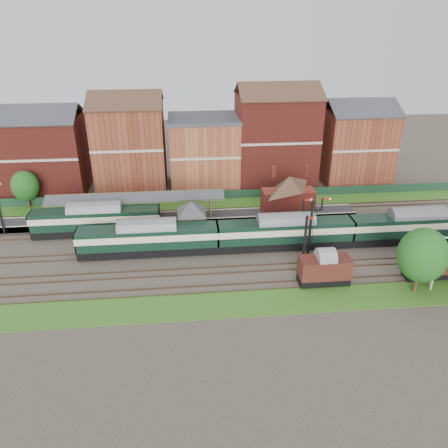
{
  "coord_description": "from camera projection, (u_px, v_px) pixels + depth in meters",
  "views": [
    {
      "loc": [
        -3.89,
        -51.03,
        29.04
      ],
      "look_at": [
        1.33,
        2.0,
        3.0
      ],
      "focal_mm": 35.0,
      "sensor_mm": 36.0,
      "label": 1
    }
  ],
  "objects": [
    {
      "name": "fence",
      "position": [
        207.0,
        195.0,
        74.49
      ],
      "size": [
        90.0,
        0.12,
        1.5
      ],
      "primitive_type": "cube",
      "color": "#193823",
      "rests_on": "ground"
    },
    {
      "name": "dmu_train",
      "position": [
        285.0,
        232.0,
        58.47
      ],
      "size": [
        54.67,
        2.87,
        4.2
      ],
      "color": "black",
      "rests_on": "ground"
    },
    {
      "name": "semaphore_siding",
      "position": [
        305.0,
        245.0,
        51.52
      ],
      "size": [
        1.23,
        0.25,
        8.0
      ],
      "color": "black",
      "rests_on": "ground"
    },
    {
      "name": "goods_van_b",
      "position": [
        428.0,
        264.0,
        52.04
      ],
      "size": [
        5.35,
        2.32,
        3.25
      ],
      "color": "black",
      "rests_on": "ground"
    },
    {
      "name": "tree_far",
      "position": [
        423.0,
        255.0,
        48.11
      ],
      "size": [
        5.46,
        5.46,
        7.96
      ],
      "color": "#382619",
      "rests_on": "ground"
    },
    {
      "name": "goods_van_a",
      "position": [
        324.0,
        269.0,
        50.83
      ],
      "size": [
        5.92,
        2.57,
        3.59
      ],
      "color": "black",
      "rests_on": "ground"
    },
    {
      "name": "platform_railcar",
      "position": [
        96.0,
        219.0,
        62.01
      ],
      "size": [
        18.05,
        2.84,
        4.16
      ],
      "color": "black",
      "rests_on": "ground"
    },
    {
      "name": "grass_front",
      "position": [
        224.0,
        304.0,
        47.98
      ],
      "size": [
        90.0,
        5.0,
        0.06
      ],
      "primitive_type": "cube",
      "color": "#2D6619",
      "rests_on": "ground"
    },
    {
      "name": "town_backdrop",
      "position": [
        203.0,
        148.0,
        77.99
      ],
      "size": [
        69.0,
        10.0,
        16.0
      ],
      "color": "maroon",
      "rests_on": "ground"
    },
    {
      "name": "tree_back",
      "position": [
        25.0,
        186.0,
        70.02
      ],
      "size": [
        4.3,
        4.3,
        6.29
      ],
      "color": "#382619",
      "rests_on": "ground"
    },
    {
      "name": "grass_back",
      "position": [
        208.0,
        204.0,
        73.01
      ],
      "size": [
        90.0,
        4.5,
        0.06
      ],
      "primitive_type": "cube",
      "color": "#2D6619",
      "rests_on": "ground"
    },
    {
      "name": "station_building",
      "position": [
        288.0,
        193.0,
        66.76
      ],
      "size": [
        8.1,
        8.1,
        5.9
      ],
      "color": "maroon",
      "rests_on": "platform"
    },
    {
      "name": "ground",
      "position": [
        216.0,
        251.0,
        58.72
      ],
      "size": [
        160.0,
        160.0,
        0.0
      ],
      "primitive_type": "plane",
      "color": "#473D33",
      "rests_on": "ground"
    },
    {
      "name": "canopy",
      "position": [
        136.0,
        195.0,
        64.46
      ],
      "size": [
        26.0,
        3.89,
        4.08
      ],
      "color": "#4D4E30",
      "rests_on": "platform"
    },
    {
      "name": "brick_hut",
      "position": [
        249.0,
        230.0,
        61.54
      ],
      "size": [
        3.2,
        2.64,
        2.94
      ],
      "color": "brown",
      "rests_on": "ground"
    },
    {
      "name": "yard_lamp",
      "position": [
        437.0,
        260.0,
        48.8
      ],
      "size": [
        2.6,
        0.22,
        7.0
      ],
      "color": "beige",
      "rests_on": "ground"
    },
    {
      "name": "signal_box",
      "position": [
        192.0,
        220.0,
        59.96
      ],
      "size": [
        5.4,
        5.4,
        6.0
      ],
      "color": "#6B7E5A",
      "rests_on": "ground"
    },
    {
      "name": "platform",
      "position": [
        178.0,
        218.0,
        66.78
      ],
      "size": [
        55.0,
        3.4,
        1.0
      ],
      "primitive_type": "cube",
      "color": "#2D2D2D",
      "rests_on": "ground"
    },
    {
      "name": "semaphore_bracket",
      "position": [
        311.0,
        224.0,
        55.51
      ],
      "size": [
        3.6,
        0.25,
        8.18
      ],
      "color": "black",
      "rests_on": "ground"
    }
  ]
}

